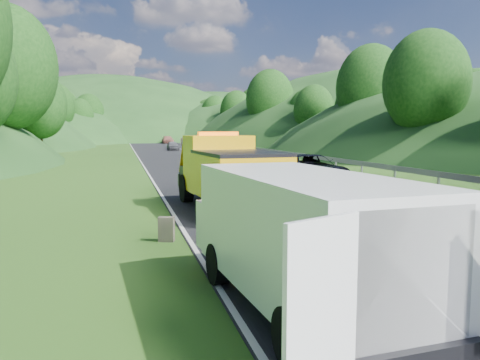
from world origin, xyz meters
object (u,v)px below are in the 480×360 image
object	(u,v)px
tow_truck	(228,172)
worker	(347,300)
suitcase	(166,229)
spare_tire	(423,335)
white_van	(298,233)
passing_suv	(310,186)
child	(259,234)
woman	(214,229)

from	to	relation	value
tow_truck	worker	world-z (taller)	tow_truck
suitcase	spare_tire	size ratio (longest dim) A/B	1.01
white_van	passing_suv	xyz separation A→B (m)	(6.72, 15.57, -1.26)
white_van	child	xyz separation A→B (m)	(0.95, 5.40, -1.26)
child	spare_tire	distance (m)	6.77
passing_suv	tow_truck	bearing A→B (deg)	-132.59
tow_truck	passing_suv	bearing A→B (deg)	41.56
tow_truck	woman	size ratio (longest dim) A/B	3.81
tow_truck	passing_suv	distance (m)	8.38
woman	worker	xyz separation A→B (m)	(1.11, -6.27, 0.00)
tow_truck	worker	size ratio (longest dim) A/B	3.60
white_van	spare_tire	size ratio (longest dim) A/B	10.09
suitcase	spare_tire	bearing A→B (deg)	-65.21
woman	spare_tire	size ratio (longest dim) A/B	2.78
woman	child	world-z (taller)	woman
passing_suv	spare_tire	bearing A→B (deg)	-106.35
worker	woman	bearing A→B (deg)	65.66
white_van	passing_suv	size ratio (longest dim) A/B	1.11
child	passing_suv	bearing A→B (deg)	114.90
tow_truck	passing_suv	world-z (taller)	tow_truck
child	worker	distance (m)	5.24
worker	passing_suv	bearing A→B (deg)	35.22
passing_suv	woman	bearing A→B (deg)	-125.69
worker	passing_suv	world-z (taller)	worker
tow_truck	white_van	xyz separation A→B (m)	(-1.00, -9.60, -0.13)
woman	child	size ratio (longest dim) A/B	1.63
tow_truck	white_van	distance (m)	9.65
worker	spare_tire	xyz separation A→B (m)	(0.41, -1.52, 0.00)
white_van	woman	bearing A→B (deg)	86.62
woman	worker	bearing A→B (deg)	-174.53
suitcase	worker	bearing A→B (deg)	-62.51
worker	spare_tire	distance (m)	1.57
white_van	worker	world-z (taller)	white_van
woman	suitcase	xyz separation A→B (m)	(-1.50, -1.26, 0.32)
woman	child	xyz separation A→B (m)	(1.08, -1.03, 0.00)
child	suitcase	world-z (taller)	suitcase
tow_truck	child	world-z (taller)	tow_truck
child	worker	bearing A→B (deg)	-35.30
child	passing_suv	world-z (taller)	passing_suv
spare_tire	child	bearing A→B (deg)	93.64
worker	suitcase	bearing A→B (deg)	83.13
spare_tire	passing_suv	bearing A→B (deg)	72.52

